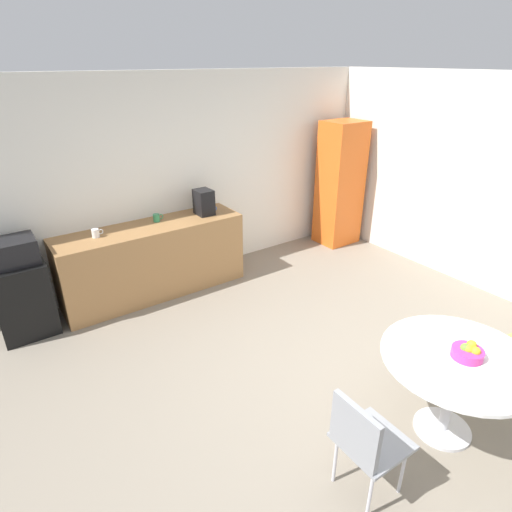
{
  "coord_description": "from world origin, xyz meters",
  "views": [
    {
      "loc": [
        -2.2,
        -1.96,
        2.72
      ],
      "look_at": [
        -0.03,
        1.14,
        0.95
      ],
      "focal_mm": 29.79,
      "sensor_mm": 36.0,
      "label": 1
    }
  ],
  "objects": [
    {
      "name": "ground_plane",
      "position": [
        0.0,
        0.0,
        0.0
      ],
      "size": [
        6.0,
        6.0,
        0.0
      ],
      "primitive_type": "plane",
      "color": "gray"
    },
    {
      "name": "wall_back",
      "position": [
        0.0,
        3.0,
        1.3
      ],
      "size": [
        6.0,
        0.1,
        2.6
      ],
      "primitive_type": "cube",
      "color": "white",
      "rests_on": "ground_plane"
    },
    {
      "name": "counter_block",
      "position": [
        -0.52,
        2.65,
        0.45
      ],
      "size": [
        2.25,
        0.6,
        0.9
      ],
      "primitive_type": "cube",
      "color": "#9E7042",
      "rests_on": "ground_plane"
    },
    {
      "name": "mini_fridge",
      "position": [
        -2.0,
        2.65,
        0.41
      ],
      "size": [
        0.54,
        0.54,
        0.81
      ],
      "primitive_type": "cube",
      "color": "black",
      "rests_on": "ground_plane"
    },
    {
      "name": "microwave",
      "position": [
        -2.0,
        2.65,
        0.94
      ],
      "size": [
        0.48,
        0.38,
        0.26
      ],
      "primitive_type": "cube",
      "color": "black",
      "rests_on": "mini_fridge"
    },
    {
      "name": "locker_cabinet",
      "position": [
        2.55,
        2.55,
        0.95
      ],
      "size": [
        0.6,
        0.5,
        1.89
      ],
      "primitive_type": "cube",
      "color": "orange",
      "rests_on": "ground_plane"
    },
    {
      "name": "round_table",
      "position": [
        0.46,
        -0.77,
        0.6
      ],
      "size": [
        1.13,
        1.13,
        0.73
      ],
      "color": "silver",
      "rests_on": "ground_plane"
    },
    {
      "name": "chair_gray",
      "position": [
        -0.52,
        -0.75,
        0.52
      ],
      "size": [
        0.43,
        0.43,
        0.83
      ],
      "color": "silver",
      "rests_on": "ground_plane"
    },
    {
      "name": "fruit_bowl",
      "position": [
        0.51,
        -0.8,
        0.78
      ],
      "size": [
        0.23,
        0.23,
        0.13
      ],
      "color": "#D8338C",
      "rests_on": "round_table"
    },
    {
      "name": "mug_white",
      "position": [
        -1.14,
        2.67,
        0.95
      ],
      "size": [
        0.13,
        0.08,
        0.09
      ],
      "color": "white",
      "rests_on": "counter_block"
    },
    {
      "name": "mug_green",
      "position": [
        0.31,
        2.63,
        0.95
      ],
      "size": [
        0.13,
        0.08,
        0.09
      ],
      "color": "#3F66BF",
      "rests_on": "counter_block"
    },
    {
      "name": "mug_red",
      "position": [
        -0.39,
        2.75,
        0.95
      ],
      "size": [
        0.13,
        0.08,
        0.09
      ],
      "color": "#338C59",
      "rests_on": "counter_block"
    },
    {
      "name": "coffee_maker",
      "position": [
        0.22,
        2.65,
        1.06
      ],
      "size": [
        0.2,
        0.24,
        0.32
      ],
      "primitive_type": "cube",
      "color": "black",
      "rests_on": "counter_block"
    }
  ]
}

